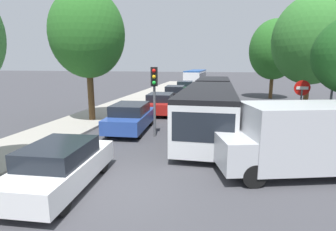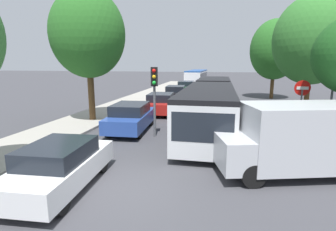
# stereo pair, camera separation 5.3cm
# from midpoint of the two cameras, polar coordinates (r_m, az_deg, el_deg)

# --- Properties ---
(ground_plane) EXTENTS (200.00, 200.00, 0.00)m
(ground_plane) POSITION_cam_midpoint_polar(r_m,az_deg,el_deg) (7.98, -9.12, -15.53)
(ground_plane) COLOR #3D3D42
(kerb_strip_left) EXTENTS (3.20, 47.99, 0.14)m
(kerb_strip_left) POSITION_cam_midpoint_polar(r_m,az_deg,el_deg) (27.18, -6.09, 3.88)
(kerb_strip_left) COLOR #9E998E
(kerb_strip_left) RESTS_ON ground
(articulated_bus) EXTENTS (2.59, 16.02, 2.37)m
(articulated_bus) POSITION_cam_midpoint_polar(r_m,az_deg,el_deg) (16.67, 9.52, 3.57)
(articulated_bus) COLOR silver
(articulated_bus) RESTS_ON ground
(city_bus_rear) EXTENTS (2.74, 11.09, 2.37)m
(city_bus_rear) POSITION_cam_midpoint_polar(r_m,az_deg,el_deg) (44.89, 6.31, 8.50)
(city_bus_rear) COLOR silver
(city_bus_rear) RESTS_ON ground
(queued_car_white) EXTENTS (1.94, 4.07, 1.38)m
(queued_car_white) POSITION_cam_midpoint_polar(r_m,az_deg,el_deg) (8.23, -22.20, -10.09)
(queued_car_white) COLOR white
(queued_car_white) RESTS_ON ground
(queued_car_blue) EXTENTS (2.10, 4.39, 1.49)m
(queued_car_blue) POSITION_cam_midpoint_polar(r_m,az_deg,el_deg) (14.08, -7.99, -0.35)
(queued_car_blue) COLOR #284799
(queued_car_blue) RESTS_ON ground
(queued_car_red) EXTENTS (2.06, 4.30, 1.46)m
(queued_car_red) POSITION_cam_midpoint_polar(r_m,az_deg,el_deg) (18.81, -1.50, 2.66)
(queued_car_red) COLOR #B21E19
(queued_car_red) RESTS_ON ground
(queued_car_black) EXTENTS (2.07, 4.33, 1.47)m
(queued_car_black) POSITION_cam_midpoint_polar(r_m,az_deg,el_deg) (24.93, 1.74, 4.83)
(queued_car_black) COLOR black
(queued_car_black) RESTS_ON ground
(queued_car_green) EXTENTS (2.12, 4.45, 1.51)m
(queued_car_green) POSITION_cam_midpoint_polar(r_m,az_deg,el_deg) (30.81, 3.96, 6.10)
(queued_car_green) COLOR #236638
(queued_car_green) RESTS_ON ground
(white_van) EXTENTS (5.35, 3.28, 2.31)m
(white_van) POSITION_cam_midpoint_polar(r_m,az_deg,el_deg) (9.48, 27.09, -4.26)
(white_van) COLOR #B7BABF
(white_van) RESTS_ON ground
(traffic_light) EXTENTS (0.36, 0.38, 3.40)m
(traffic_light) POSITION_cam_midpoint_polar(r_m,az_deg,el_deg) (12.61, -2.88, 6.40)
(traffic_light) COLOR #56595E
(traffic_light) RESTS_ON ground
(no_entry_sign) EXTENTS (0.70, 0.08, 2.82)m
(no_entry_sign) POSITION_cam_midpoint_polar(r_m,az_deg,el_deg) (13.51, 27.10, 2.84)
(no_entry_sign) COLOR #56595E
(no_entry_sign) RESTS_ON ground
(direction_sign_post) EXTENTS (0.18, 1.40, 3.60)m
(direction_sign_post) POSITION_cam_midpoint_polar(r_m,az_deg,el_deg) (13.80, 32.35, 5.31)
(direction_sign_post) COLOR #56595E
(direction_sign_post) RESTS_ON ground
(tree_left_mid) EXTENTS (4.34, 4.34, 7.81)m
(tree_left_mid) POSITION_cam_midpoint_polar(r_m,az_deg,el_deg) (16.60, -17.06, 16.17)
(tree_left_mid) COLOR #51381E
(tree_left_mid) RESTS_ON ground
(tree_right_mid) EXTENTS (5.10, 5.10, 8.01)m
(tree_right_mid) POSITION_cam_midpoint_polar(r_m,az_deg,el_deg) (20.59, 29.09, 13.70)
(tree_right_mid) COLOR #51381E
(tree_right_mid) RESTS_ON ground
(tree_right_far) EXTENTS (4.78, 4.78, 7.82)m
(tree_right_far) POSITION_cam_midpoint_polar(r_m,az_deg,el_deg) (28.75, 22.29, 13.12)
(tree_right_far) COLOR #51381E
(tree_right_far) RESTS_ON ground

